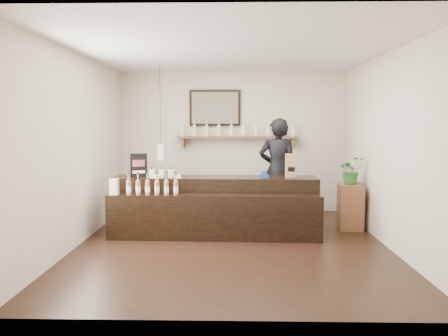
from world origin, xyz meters
The scene contains 10 objects.
ground centered at (0.00, 0.00, 0.00)m, with size 5.00×5.00×0.00m, color black.
room_shell centered at (0.00, 0.00, 1.70)m, with size 5.00×5.00×5.00m.
back_wall_decor centered at (-0.16, 2.37, 1.76)m, with size 2.66×0.96×1.69m.
counter centered at (-0.28, 0.58, 0.43)m, with size 3.29×0.95×1.07m.
promo_sign centered at (-1.51, 0.68, 1.11)m, with size 0.26×0.12×0.38m.
paper_bag centered at (0.94, 0.68, 1.10)m, with size 0.17×0.14×0.38m.
tape_dispenser centered at (0.51, 0.61, 0.96)m, with size 0.13×0.07×0.11m.
side_cabinet centered at (2.00, 1.02, 0.38)m, with size 0.43×0.56×0.76m.
potted_plant centered at (2.00, 1.02, 0.99)m, with size 0.41×0.36×0.46m, color #276327.
shopkeeper centered at (0.82, 1.55, 1.06)m, with size 0.77×0.51×2.12m, color black.
Camera 1 is at (0.03, -6.29, 1.80)m, focal length 35.00 mm.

